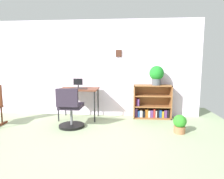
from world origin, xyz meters
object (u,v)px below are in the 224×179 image
monitor (78,84)px  keyboard (78,89)px  desk (79,91)px  bookshelf_low (151,104)px  potted_plant_floor (180,124)px  office_chair (70,111)px  potted_plant_on_shelf (157,74)px

monitor → keyboard: monitor is taller
desk → bookshelf_low: bearing=7.5°
potted_plant_floor → office_chair: bearing=177.0°
monitor → potted_plant_floor: bearing=-21.4°
desk → keyboard: bearing=-79.0°
office_chair → potted_plant_floor: 2.13m
potted_plant_on_shelf → potted_plant_floor: bearing=-71.8°
keyboard → potted_plant_on_shelf: (1.78, 0.27, 0.32)m
desk → potted_plant_on_shelf: bearing=5.5°
office_chair → monitor: bearing=91.7°
office_chair → desk: bearing=89.7°
potted_plant_on_shelf → potted_plant_floor: (0.32, -0.96, -0.87)m
keyboard → office_chair: bearing=-92.3°
office_chair → potted_plant_floor: bearing=-3.0°
monitor → keyboard: 0.18m
keyboard → monitor: bearing=106.3°
desk → potted_plant_on_shelf: size_ratio=2.02×
keyboard → potted_plant_floor: bearing=-18.2°
potted_plant_floor → desk: bearing=159.5°
monitor → bookshelf_low: bearing=5.7°
keyboard → potted_plant_floor: keyboard is taller
desk → keyboard: keyboard is taller
desk → bookshelf_low: 1.75m
monitor → office_chair: (0.02, -0.73, -0.47)m
office_chair → potted_plant_floor: (2.12, -0.11, -0.17)m
potted_plant_floor → keyboard: bearing=161.8°
office_chair → potted_plant_on_shelf: 2.11m
bookshelf_low → potted_plant_on_shelf: bearing=-28.3°
potted_plant_floor → bookshelf_low: bearing=112.2°
monitor → office_chair: 0.87m
keyboard → potted_plant_on_shelf: size_ratio=0.88×
office_chair → bookshelf_low: 1.93m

